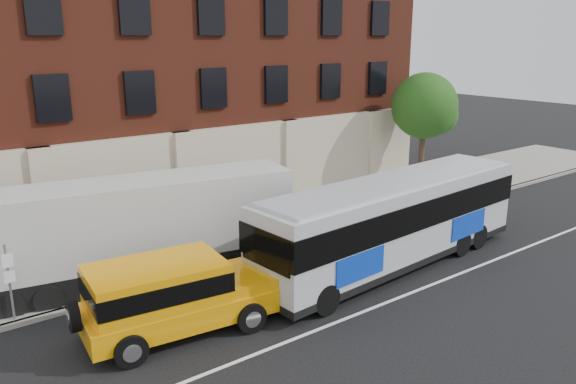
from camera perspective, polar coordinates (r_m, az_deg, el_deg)
ground at (r=17.55m, az=8.16°, el=-12.68°), size 120.00×120.00×0.00m
sidewalk at (r=24.11m, az=-7.18°, el=-4.45°), size 60.00×6.00×0.15m
kerb at (r=21.72m, az=-3.17°, el=-6.63°), size 60.00×0.25×0.15m
lane_line at (r=17.86m, az=7.00°, el=-12.09°), size 60.00×0.12×0.01m
building at (r=29.84m, az=-15.58°, el=13.65°), size 30.00×12.10×15.00m
sign_pole at (r=18.39m, az=-26.24°, el=-7.86°), size 0.30×0.20×2.50m
street_tree at (r=32.17m, az=13.63°, el=8.19°), size 3.60×3.60×6.20m
city_bus at (r=20.94m, az=10.61°, el=-2.66°), size 12.17×3.41×3.29m
yellow_suv at (r=16.50m, az=-11.85°, el=-9.93°), size 5.81×2.96×2.18m
shipping_container at (r=19.89m, az=-15.06°, el=-4.01°), size 11.06×4.05×3.61m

